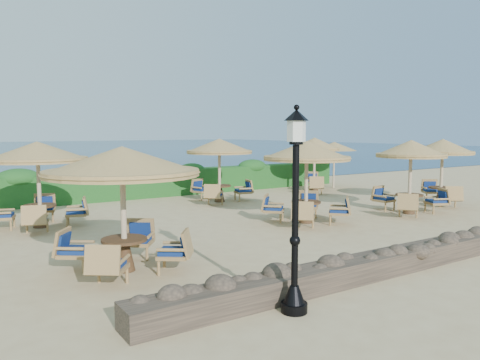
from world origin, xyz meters
TOP-DOWN VIEW (x-y plane):
  - ground at (0.00, 0.00)m, footprint 120.00×120.00m
  - sea at (0.00, 70.00)m, footprint 160.00×160.00m
  - hedge at (0.00, 7.20)m, footprint 18.00×0.90m
  - stone_wall at (0.00, -6.20)m, footprint 15.00×0.65m
  - lamp_post at (-4.80, -6.80)m, footprint 0.44×0.44m
  - extra_parasol at (7.80, 5.20)m, footprint 2.30×2.30m
  - cafe_set_0 at (-6.37, -3.07)m, footprint 3.26×3.26m
  - cafe_set_1 at (0.35, -1.17)m, footprint 2.82×2.82m
  - cafe_set_2 at (4.58, -1.92)m, footprint 2.76×2.66m
  - cafe_set_3 at (-7.01, 2.74)m, footprint 2.98×2.98m
  - cafe_set_4 at (0.29, 4.23)m, footprint 2.83×2.82m
  - cafe_set_5 at (5.76, 4.45)m, footprint 2.40×2.66m
  - cafe_set_6 at (7.50, -1.22)m, footprint 2.42×2.68m

SIDE VIEW (x-z plane):
  - ground at x=0.00m, z-range 0.00..0.00m
  - sea at x=0.00m, z-range 0.00..0.00m
  - stone_wall at x=0.00m, z-range 0.00..0.44m
  - hedge at x=0.00m, z-range 0.00..1.20m
  - lamp_post at x=-4.80m, z-range -0.10..3.21m
  - cafe_set_2 at x=4.58m, z-range 0.50..3.15m
  - cafe_set_1 at x=0.35m, z-range 0.50..3.16m
  - cafe_set_3 at x=-7.01m, z-range 0.54..3.20m
  - cafe_set_4 at x=0.29m, z-range 0.58..3.23m
  - cafe_set_5 at x=5.76m, z-range 0.59..3.25m
  - cafe_set_0 at x=-6.37m, z-range 0.60..3.25m
  - cafe_set_6 at x=7.50m, z-range 0.60..3.25m
  - extra_parasol at x=7.80m, z-range 0.97..3.37m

